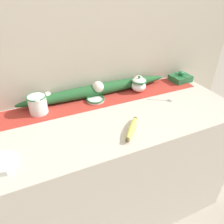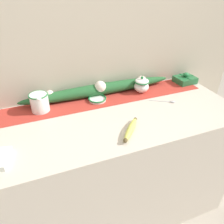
% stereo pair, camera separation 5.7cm
% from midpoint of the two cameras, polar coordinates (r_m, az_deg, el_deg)
% --- Properties ---
extents(ground_plane, '(12.00, 12.00, 0.00)m').
position_cam_midpoint_polar(ground_plane, '(1.95, -0.47, -23.09)').
color(ground_plane, '#B2A899').
extents(countertop, '(1.56, 0.66, 0.88)m').
position_cam_midpoint_polar(countertop, '(1.61, -0.54, -14.18)').
color(countertop, beige).
rests_on(countertop, ground_plane).
extents(back_wall, '(2.36, 0.04, 2.40)m').
position_cam_midpoint_polar(back_wall, '(1.49, -6.41, 16.32)').
color(back_wall, '#B7AD99').
rests_on(back_wall, ground_plane).
extents(table_runner, '(1.44, 0.21, 0.00)m').
position_cam_midpoint_polar(table_runner, '(1.49, -3.99, 3.31)').
color(table_runner, '#B23328').
rests_on(table_runner, countertop).
extents(cream_pitcher, '(0.12, 0.14, 0.12)m').
position_cam_midpoint_polar(cream_pitcher, '(1.39, -19.98, 2.01)').
color(cream_pitcher, white).
rests_on(cream_pitcher, countertop).
extents(sugar_bowl, '(0.11, 0.11, 0.12)m').
position_cam_midpoint_polar(sugar_bowl, '(1.58, 5.97, 7.18)').
color(sugar_bowl, white).
rests_on(sugar_bowl, countertop).
extents(small_dish, '(0.12, 0.12, 0.02)m').
position_cam_midpoint_polar(small_dish, '(1.47, -5.43, 3.28)').
color(small_dish, white).
rests_on(small_dish, countertop).
extents(banana, '(0.17, 0.19, 0.04)m').
position_cam_midpoint_polar(banana, '(1.18, 3.78, -4.38)').
color(banana, '#CCD156').
rests_on(banana, countertop).
extents(spoon, '(0.15, 0.10, 0.01)m').
position_cam_midpoint_polar(spoon, '(1.51, 13.36, 3.06)').
color(spoon, '#B7B7BC').
rests_on(spoon, countertop).
extents(gift_box, '(0.16, 0.14, 0.08)m').
position_cam_midpoint_polar(gift_box, '(1.82, 16.56, 8.58)').
color(gift_box, '#236638').
rests_on(gift_box, countertop).
extents(poinsettia_garland, '(1.08, 0.10, 0.11)m').
position_cam_midpoint_polar(poinsettia_garland, '(1.52, -4.66, 5.92)').
color(poinsettia_garland, '#235B2D').
rests_on(poinsettia_garland, countertop).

